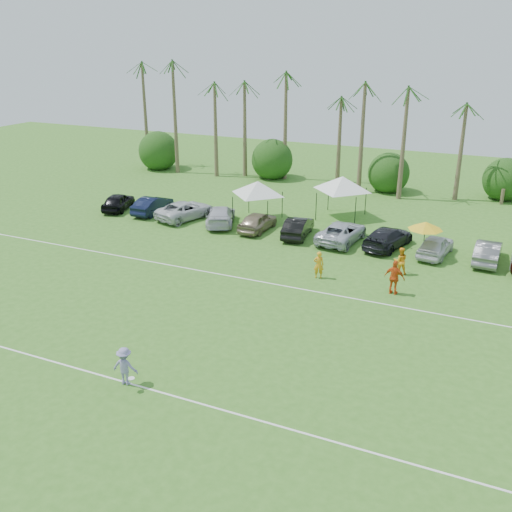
% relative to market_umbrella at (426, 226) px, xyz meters
% --- Properties ---
extents(ground, '(120.00, 120.00, 0.00)m').
position_rel_market_umbrella_xyz_m(ground, '(-11.87, -21.92, -2.24)').
color(ground, '#396F21').
rests_on(ground, ground).
extents(field_lines, '(80.00, 12.10, 0.01)m').
position_rel_market_umbrella_xyz_m(field_lines, '(-11.87, -13.92, -2.24)').
color(field_lines, white).
rests_on(field_lines, ground).
extents(palm_tree_0, '(2.40, 2.40, 8.90)m').
position_rel_market_umbrella_xyz_m(palm_tree_0, '(-33.87, 16.08, 5.24)').
color(palm_tree_0, brown).
rests_on(palm_tree_0, ground).
extents(palm_tree_1, '(2.40, 2.40, 9.90)m').
position_rel_market_umbrella_xyz_m(palm_tree_1, '(-28.87, 16.08, 6.11)').
color(palm_tree_1, brown).
rests_on(palm_tree_1, ground).
extents(palm_tree_2, '(2.40, 2.40, 10.90)m').
position_rel_market_umbrella_xyz_m(palm_tree_2, '(-23.87, 16.08, 6.97)').
color(palm_tree_2, brown).
rests_on(palm_tree_2, ground).
extents(palm_tree_3, '(2.40, 2.40, 11.90)m').
position_rel_market_umbrella_xyz_m(palm_tree_3, '(-19.87, 16.08, 7.82)').
color(palm_tree_3, brown).
rests_on(palm_tree_3, ground).
extents(palm_tree_4, '(2.40, 2.40, 8.90)m').
position_rel_market_umbrella_xyz_m(palm_tree_4, '(-15.87, 16.08, 5.24)').
color(palm_tree_4, brown).
rests_on(palm_tree_4, ground).
extents(palm_tree_5, '(2.40, 2.40, 9.90)m').
position_rel_market_umbrella_xyz_m(palm_tree_5, '(-11.87, 16.08, 6.11)').
color(palm_tree_5, brown).
rests_on(palm_tree_5, ground).
extents(palm_tree_6, '(2.40, 2.40, 10.90)m').
position_rel_market_umbrella_xyz_m(palm_tree_6, '(-7.87, 16.08, 6.97)').
color(palm_tree_6, brown).
rests_on(palm_tree_6, ground).
extents(palm_tree_7, '(2.40, 2.40, 11.90)m').
position_rel_market_umbrella_xyz_m(palm_tree_7, '(-3.87, 16.08, 7.82)').
color(palm_tree_7, brown).
rests_on(palm_tree_7, ground).
extents(palm_tree_8, '(2.40, 2.40, 8.90)m').
position_rel_market_umbrella_xyz_m(palm_tree_8, '(1.13, 16.08, 5.24)').
color(palm_tree_8, brown).
rests_on(palm_tree_8, ground).
extents(bush_tree_0, '(4.00, 4.00, 4.00)m').
position_rel_market_umbrella_xyz_m(bush_tree_0, '(-30.87, 17.08, -0.44)').
color(bush_tree_0, brown).
rests_on(bush_tree_0, ground).
extents(bush_tree_1, '(4.00, 4.00, 4.00)m').
position_rel_market_umbrella_xyz_m(bush_tree_1, '(-17.87, 17.08, -0.44)').
color(bush_tree_1, brown).
rests_on(bush_tree_1, ground).
extents(bush_tree_2, '(4.00, 4.00, 4.00)m').
position_rel_market_umbrella_xyz_m(bush_tree_2, '(-5.87, 17.08, -0.44)').
color(bush_tree_2, brown).
rests_on(bush_tree_2, ground).
extents(bush_tree_3, '(4.00, 4.00, 4.00)m').
position_rel_market_umbrella_xyz_m(bush_tree_3, '(4.13, 17.08, -0.44)').
color(bush_tree_3, brown).
rests_on(bush_tree_3, ground).
extents(sideline_player_a, '(0.72, 0.59, 1.69)m').
position_rel_market_umbrella_xyz_m(sideline_player_a, '(-5.17, -5.95, -1.40)').
color(sideline_player_a, orange).
rests_on(sideline_player_a, ground).
extents(sideline_player_b, '(1.01, 0.90, 1.71)m').
position_rel_market_umbrella_xyz_m(sideline_player_b, '(-0.83, -3.29, -1.39)').
color(sideline_player_b, '#FFA01C').
rests_on(sideline_player_b, ground).
extents(sideline_player_c, '(1.24, 0.67, 2.00)m').
position_rel_market_umbrella_xyz_m(sideline_player_c, '(-0.57, -6.38, -1.24)').
color(sideline_player_c, '#D84F18').
rests_on(sideline_player_c, ground).
extents(canopy_tent_left, '(4.54, 4.54, 3.68)m').
position_rel_market_umbrella_xyz_m(canopy_tent_left, '(-13.25, 3.11, 0.91)').
color(canopy_tent_left, black).
rests_on(canopy_tent_left, ground).
extents(canopy_tent_right, '(4.83, 4.83, 3.92)m').
position_rel_market_umbrella_xyz_m(canopy_tent_right, '(-7.49, 6.56, 1.11)').
color(canopy_tent_right, black).
rests_on(canopy_tent_right, ground).
extents(market_umbrella, '(2.24, 2.24, 2.50)m').
position_rel_market_umbrella_xyz_m(market_umbrella, '(0.00, 0.00, 0.00)').
color(market_umbrella, black).
rests_on(market_umbrella, ground).
extents(frisbee_player, '(1.27, 0.87, 1.69)m').
position_rel_market_umbrella_xyz_m(frisbee_player, '(-8.88, -19.97, -1.40)').
color(frisbee_player, '#847DB1').
rests_on(frisbee_player, ground).
extents(parked_car_0, '(2.72, 4.46, 1.42)m').
position_rel_market_umbrella_xyz_m(parked_car_0, '(-25.09, 0.93, -1.53)').
color(parked_car_0, black).
rests_on(parked_car_0, ground).
extents(parked_car_1, '(1.56, 4.33, 1.42)m').
position_rel_market_umbrella_xyz_m(parked_car_1, '(-21.87, 1.22, -1.53)').
color(parked_car_1, black).
rests_on(parked_car_1, ground).
extents(parked_car_2, '(3.73, 5.57, 1.42)m').
position_rel_market_umbrella_xyz_m(parked_car_2, '(-18.65, 1.10, -1.53)').
color(parked_car_2, silver).
rests_on(parked_car_2, ground).
extents(parked_car_3, '(3.71, 5.28, 1.42)m').
position_rel_market_umbrella_xyz_m(parked_car_3, '(-15.43, 0.96, -1.53)').
color(parked_car_3, silver).
rests_on(parked_car_3, ground).
extents(parked_car_4, '(1.81, 4.22, 1.42)m').
position_rel_market_umbrella_xyz_m(parked_car_4, '(-12.21, 0.75, -1.53)').
color(parked_car_4, gray).
rests_on(parked_car_4, ground).
extents(parked_car_5, '(1.98, 4.45, 1.42)m').
position_rel_market_umbrella_xyz_m(parked_car_5, '(-8.99, 0.74, -1.53)').
color(parked_car_5, black).
rests_on(parked_car_5, ground).
extents(parked_car_6, '(2.79, 5.30, 1.42)m').
position_rel_market_umbrella_xyz_m(parked_car_6, '(-5.77, 0.91, -1.53)').
color(parked_car_6, '#B7BCC6').
rests_on(parked_car_6, ground).
extents(parked_car_7, '(3.08, 5.22, 1.42)m').
position_rel_market_umbrella_xyz_m(parked_car_7, '(-2.55, 1.12, -1.53)').
color(parked_car_7, black).
rests_on(parked_car_7, ground).
extents(parked_car_8, '(2.20, 4.35, 1.42)m').
position_rel_market_umbrella_xyz_m(parked_car_8, '(0.67, 0.80, -1.53)').
color(parked_car_8, silver).
rests_on(parked_car_8, ground).
extents(parked_car_9, '(1.63, 4.35, 1.42)m').
position_rel_market_umbrella_xyz_m(parked_car_9, '(3.89, 1.01, -1.53)').
color(parked_car_9, slate).
rests_on(parked_car_9, ground).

